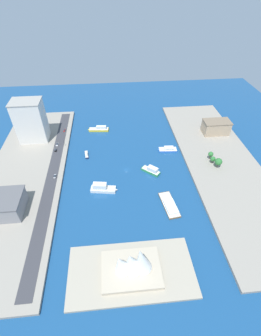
{
  "coord_description": "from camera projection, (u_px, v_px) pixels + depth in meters",
  "views": [
    {
      "loc": [
        12.54,
        171.87,
        151.51
      ],
      "look_at": [
        -3.67,
        2.94,
        4.56
      ],
      "focal_mm": 25.48,
      "sensor_mm": 36.0,
      "label": 1
    }
  ],
  "objects": [
    {
      "name": "quay_east",
      "position": [
        26.0,
        175.0,
        221.81
      ],
      "size": [
        70.0,
        240.0,
        2.45
      ],
      "primitive_type": "cube",
      "color": "gray",
      "rests_on": "ground_plane"
    },
    {
      "name": "quay_west",
      "position": [
        221.0,
        163.0,
        235.43
      ],
      "size": [
        70.0,
        240.0,
        2.45
      ],
      "primitive_type": "cube",
      "color": "gray",
      "rests_on": "ground_plane"
    },
    {
      "name": "traffic_light_waterfront",
      "position": [
        64.0,
        142.0,
        252.42
      ],
      "size": [
        0.36,
        0.36,
        6.5
      ],
      "color": "black",
      "rests_on": "quay_east"
    },
    {
      "name": "pickup_red",
      "position": [
        64.0,
        130.0,
        277.18
      ],
      "size": [
        1.98,
        5.06,
        1.53
      ],
      "color": "black",
      "rests_on": "road_strip"
    },
    {
      "name": "peninsula_point",
      "position": [
        131.0,
        271.0,
        153.09
      ],
      "size": [
        80.66,
        40.8,
        2.0
      ],
      "primitive_type": "cube",
      "color": "#A89E89",
      "rests_on": "ground_plane"
    },
    {
      "name": "opera_landmark",
      "position": [
        132.0,
        264.0,
        147.11
      ],
      "size": [
        37.66,
        27.28,
        24.18
      ],
      "color": "#BCAD93",
      "rests_on": "peninsula_point"
    },
    {
      "name": "ferry_white_commuter",
      "position": [
        102.0,
        188.0,
        206.82
      ],
      "size": [
        24.04,
        10.64,
        7.87
      ],
      "color": "silver",
      "rests_on": "ground_plane"
    },
    {
      "name": "park_tree_cluster",
      "position": [
        216.0,
        159.0,
        227.38
      ],
      "size": [
        8.63,
        18.79,
        10.33
      ],
      "color": "brown",
      "rests_on": "quay_west"
    },
    {
      "name": "suv_black",
      "position": [
        56.0,
        150.0,
        247.67
      ],
      "size": [
        1.97,
        4.25,
        1.62
      ],
      "color": "black",
      "rests_on": "road_strip"
    },
    {
      "name": "patrol_launch_navy",
      "position": [
        87.0,
        154.0,
        245.64
      ],
      "size": [
        4.53,
        13.82,
        3.71
      ],
      "color": "#1E284C",
      "rests_on": "ground_plane"
    },
    {
      "name": "sedan_silver",
      "position": [
        55.0,
        176.0,
        217.55
      ],
      "size": [
        2.15,
        5.08,
        1.58
      ],
      "color": "black",
      "rests_on": "road_strip"
    },
    {
      "name": "road_strip",
      "position": [
        53.0,
        172.0,
        222.78
      ],
      "size": [
        10.16,
        228.0,
        0.15
      ],
      "primitive_type": "cube",
      "color": "#38383D",
      "rests_on": "quay_east"
    },
    {
      "name": "ferry_yellow_fast",
      "position": [
        99.0,
        129.0,
        281.68
      ],
      "size": [
        24.84,
        8.78,
        5.89
      ],
      "color": "yellow",
      "rests_on": "ground_plane"
    },
    {
      "name": "ferry_green_doubledeck",
      "position": [
        151.0,
        170.0,
        225.08
      ],
      "size": [
        17.65,
        16.5,
        6.61
      ],
      "color": "#2D8C4C",
      "rests_on": "ground_plane"
    },
    {
      "name": "barge_flat_brown",
      "position": [
        170.0,
        205.0,
        194.2
      ],
      "size": [
        13.6,
        29.56,
        3.22
      ],
      "color": "brown",
      "rests_on": "ground_plane"
    },
    {
      "name": "van_white",
      "position": [
        57.0,
        145.0,
        255.52
      ],
      "size": [
        2.09,
        5.14,
        1.42
      ],
      "color": "black",
      "rests_on": "road_strip"
    },
    {
      "name": "apartment_midrise_tan",
      "position": [
        216.0,
        127.0,
        269.88
      ],
      "size": [
        29.81,
        17.15,
        15.04
      ],
      "color": "tan",
      "rests_on": "quay_west"
    },
    {
      "name": "ground_plane",
      "position": [
        126.0,
        170.0,
        229.42
      ],
      "size": [
        440.0,
        440.0,
        0.0
      ],
      "primitive_type": "plane",
      "color": "navy"
    },
    {
      "name": "hotel_broad_white",
      "position": [
        31.0,
        121.0,
        250.96
      ],
      "size": [
        30.45,
        22.55,
        44.68
      ],
      "color": "silver",
      "rests_on": "quay_east"
    },
    {
      "name": "catamaran_blue",
      "position": [
        168.0,
        149.0,
        252.17
      ],
      "size": [
        20.68,
        9.31,
        4.19
      ],
      "color": "blue",
      "rests_on": "ground_plane"
    }
  ]
}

